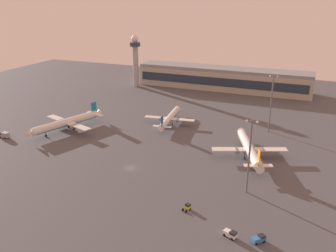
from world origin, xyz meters
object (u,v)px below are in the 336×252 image
airplane_far_stand (170,118)px  airplane_near_gate (249,149)px  control_tower (135,57)px  cargo_loader (230,234)px  apron_light_west (271,101)px  maintenance_van (259,239)px  pushback_tug (188,207)px  apron_light_central (250,153)px  airplane_mid_apron (67,122)px  catering_truck (5,135)px

airplane_far_stand → airplane_near_gate: bearing=-36.0°
control_tower → cargo_loader: size_ratio=8.65×
airplane_near_gate → apron_light_west: apron_light_west is taller
airplane_near_gate → airplane_far_stand: (-49.24, 27.30, -0.58)m
maintenance_van → pushback_tug: size_ratio=1.25×
pushback_tug → cargo_loader: cargo_loader is taller
cargo_loader → apron_light_central: 31.80m
maintenance_van → apron_light_central: apron_light_central is taller
airplane_far_stand → cargo_loader: bearing=-64.6°
control_tower → pushback_tug: size_ratio=11.37×
airplane_mid_apron → apron_light_central: apron_light_central is taller
airplane_far_stand → maintenance_van: (63.06, -85.70, -2.38)m
pushback_tug → apron_light_west: 89.16m
airplane_mid_apron → apron_light_west: size_ratio=1.44×
apron_light_central → pushback_tug: bearing=-130.3°
airplane_near_gate → catering_truck: airplane_near_gate is taller
apron_light_west → control_tower: bearing=150.2°
cargo_loader → control_tower: bearing=-123.9°
maintenance_van → pushback_tug: 26.37m
airplane_near_gate → catering_truck: (-118.59, -23.70, -2.55)m
airplane_far_stand → control_tower: bearing=121.6°
airplane_mid_apron → apron_light_west: (99.55, 38.80, 12.66)m
apron_light_west → apron_light_central: bearing=-88.8°
airplane_mid_apron → catering_truck: (-22.55, -21.38, -2.77)m
pushback_tug → apron_light_central: size_ratio=0.12×
pushback_tug → apron_light_central: (16.11, 19.00, 14.83)m
maintenance_van → apron_light_west: bearing=139.7°
airplane_near_gate → pushback_tug: 51.33m
cargo_loader → airplane_mid_apron: bearing=-98.5°
airplane_far_stand → pushback_tug: (38.06, -77.30, -2.49)m
cargo_loader → catering_truck: size_ratio=0.78×
apron_light_central → airplane_far_stand: bearing=132.9°
airplane_mid_apron → apron_light_central: (100.97, -28.69, 11.54)m
airplane_mid_apron → cargo_loader: (101.65, -56.87, -3.17)m
control_tower → apron_light_central: 172.80m
pushback_tug → cargo_loader: bearing=-11.1°
airplane_near_gate → maintenance_van: size_ratio=9.37×
maintenance_van → catering_truck: catering_truck is taller
pushback_tug → airplane_far_stand: bearing=133.8°
airplane_mid_apron → maintenance_van: bearing=171.5°
pushback_tug → catering_truck: size_ratio=0.59×
control_tower → airplane_near_gate: 148.01m
catering_truck → apron_light_west: apron_light_west is taller
control_tower → airplane_near_gate: control_tower is taller
airplane_near_gate → apron_light_west: bearing=62.6°
airplane_far_stand → apron_light_west: size_ratio=1.21×
control_tower → airplane_mid_apron: size_ratio=0.91×
control_tower → airplane_far_stand: bearing=-51.4°
cargo_loader → apron_light_west: size_ratio=0.15×
catering_truck → airplane_near_gate: bearing=-73.0°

